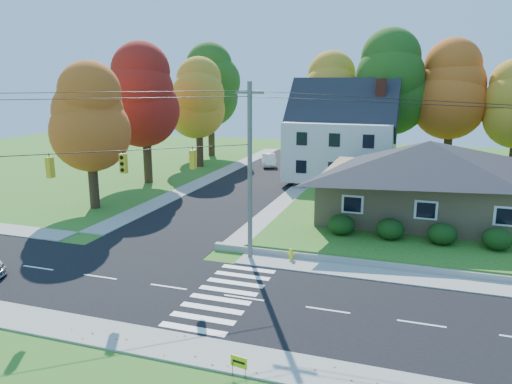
% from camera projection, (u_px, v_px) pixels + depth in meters
% --- Properties ---
extents(ground, '(120.00, 120.00, 0.00)m').
position_uv_depth(ground, '(244.00, 298.00, 23.59)').
color(ground, '#3D7923').
extents(road_main, '(90.00, 8.00, 0.02)m').
position_uv_depth(road_main, '(244.00, 298.00, 23.59)').
color(road_main, black).
rests_on(road_main, ground).
extents(road_cross, '(8.00, 44.00, 0.02)m').
position_uv_depth(road_cross, '(257.00, 181.00, 50.09)').
color(road_cross, black).
rests_on(road_cross, ground).
extents(sidewalk_north, '(90.00, 2.00, 0.08)m').
position_uv_depth(sidewalk_north, '(274.00, 261.00, 28.20)').
color(sidewalk_north, '#9C9A90').
rests_on(sidewalk_north, ground).
extents(sidewalk_south, '(90.00, 2.00, 0.08)m').
position_uv_depth(sidewalk_south, '(199.00, 351.00, 18.97)').
color(sidewalk_south, '#9C9A90').
rests_on(sidewalk_south, ground).
extents(lawn, '(30.00, 30.00, 0.50)m').
position_uv_depth(lawn, '(492.00, 208.00, 38.92)').
color(lawn, '#3D7923').
rests_on(lawn, ground).
extents(ranch_house, '(14.60, 10.60, 5.40)m').
position_uv_depth(ranch_house, '(427.00, 178.00, 35.17)').
color(ranch_house, tan).
rests_on(ranch_house, lawn).
extents(colonial_house, '(10.40, 8.40, 9.60)m').
position_uv_depth(colonial_house, '(342.00, 136.00, 48.42)').
color(colonial_house, silver).
rests_on(colonial_house, lawn).
extents(hedge_row, '(10.70, 1.70, 1.27)m').
position_uv_depth(hedge_row, '(416.00, 231.00, 30.07)').
color(hedge_row, '#163A10').
rests_on(hedge_row, lawn).
extents(traffic_infrastructure, '(38.10, 10.66, 10.00)m').
position_uv_depth(traffic_infrastructure, '(250.00, 186.00, 23.73)').
color(traffic_infrastructure, '#666059').
rests_on(traffic_infrastructure, ground).
extents(tree_lot_0, '(6.72, 6.72, 12.51)m').
position_uv_depth(tree_lot_0, '(333.00, 95.00, 53.76)').
color(tree_lot_0, '#3F2A19').
rests_on(tree_lot_0, lawn).
extents(tree_lot_1, '(7.84, 7.84, 14.60)m').
position_uv_depth(tree_lot_1, '(391.00, 83.00, 50.68)').
color(tree_lot_1, '#3F2A19').
rests_on(tree_lot_1, lawn).
extents(tree_lot_2, '(7.28, 7.28, 13.56)m').
position_uv_depth(tree_lot_2, '(453.00, 90.00, 49.90)').
color(tree_lot_2, '#3F2A19').
rests_on(tree_lot_2, lawn).
extents(tree_west_0, '(6.16, 6.16, 11.47)m').
position_uv_depth(tree_west_0, '(89.00, 118.00, 38.33)').
color(tree_west_0, '#3F2A19').
rests_on(tree_west_0, ground).
extents(tree_west_1, '(7.28, 7.28, 13.56)m').
position_uv_depth(tree_west_1, '(145.00, 96.00, 47.58)').
color(tree_west_1, '#3F2A19').
rests_on(tree_west_1, ground).
extents(tree_west_2, '(6.72, 6.72, 12.51)m').
position_uv_depth(tree_west_2, '(199.00, 99.00, 56.66)').
color(tree_west_2, '#3F2A19').
rests_on(tree_west_2, ground).
extents(tree_west_3, '(7.84, 7.84, 14.60)m').
position_uv_depth(tree_west_3, '(210.00, 86.00, 64.37)').
color(tree_west_3, '#3F2A19').
rests_on(tree_west_3, ground).
extents(white_car, '(2.95, 4.60, 1.43)m').
position_uv_depth(white_car, '(269.00, 160.00, 58.35)').
color(white_car, white).
rests_on(white_car, road_cross).
extents(fire_hydrant, '(0.41, 0.32, 0.72)m').
position_uv_depth(fire_hydrant, '(291.00, 255.00, 28.39)').
color(fire_hydrant, yellow).
rests_on(fire_hydrant, ground).
extents(yard_sign, '(0.64, 0.13, 0.80)m').
position_uv_depth(yard_sign, '(239.00, 362.00, 17.28)').
color(yard_sign, black).
rests_on(yard_sign, ground).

